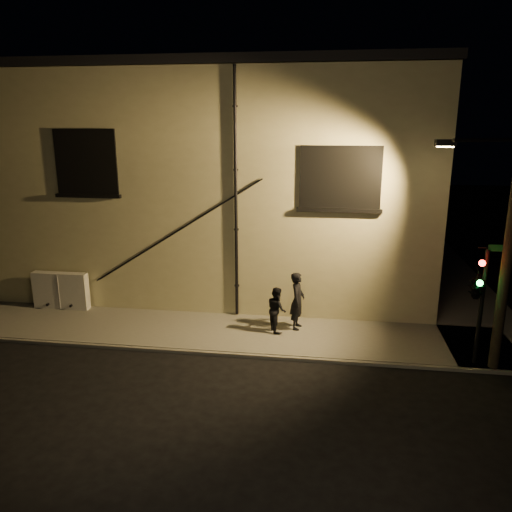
% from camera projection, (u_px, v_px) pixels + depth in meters
% --- Properties ---
extents(ground, '(90.00, 90.00, 0.00)m').
position_uv_depth(ground, '(280.00, 358.00, 14.62)').
color(ground, black).
extents(sidewalk, '(21.00, 16.00, 0.12)m').
position_uv_depth(sidewalk, '(324.00, 306.00, 18.64)').
color(sidewalk, '#616057').
rests_on(sidewalk, ground).
extents(building, '(16.20, 12.23, 8.80)m').
position_uv_depth(building, '(234.00, 175.00, 22.50)').
color(building, '#BEB888').
rests_on(building, ground).
extents(utility_cabinet, '(2.04, 0.34, 1.34)m').
position_uv_depth(utility_cabinet, '(61.00, 290.00, 18.13)').
color(utility_cabinet, beige).
rests_on(utility_cabinet, sidewalk).
extents(pedestrian_a, '(0.54, 0.75, 1.91)m').
position_uv_depth(pedestrian_a, '(297.00, 301.00, 16.26)').
color(pedestrian_a, black).
rests_on(pedestrian_a, sidewalk).
extents(pedestrian_b, '(0.81, 0.89, 1.48)m').
position_uv_depth(pedestrian_b, '(277.00, 309.00, 16.09)').
color(pedestrian_b, black).
rests_on(pedestrian_b, sidewalk).
extents(traffic_signal, '(1.26, 2.03, 3.44)m').
position_uv_depth(traffic_signal, '(477.00, 286.00, 13.45)').
color(traffic_signal, black).
rests_on(traffic_signal, sidewalk).
extents(streetlamp_pole, '(2.02, 1.38, 6.72)m').
position_uv_depth(streetlamp_pole, '(504.00, 244.00, 13.08)').
color(streetlamp_pole, black).
rests_on(streetlamp_pole, ground).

